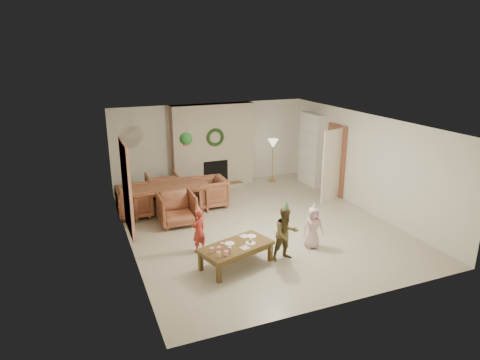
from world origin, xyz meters
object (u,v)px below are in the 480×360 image
dining_table (169,199)px  dining_chair_left (134,202)px  dining_chair_right (210,192)px  child_pink (313,228)px  dining_chair_near (177,209)px  coffee_table_top (236,247)px  dining_chair_far (162,187)px  child_red (199,231)px  child_plaid (286,234)px

dining_table → dining_chair_left: bearing=180.0°
dining_chair_right → child_pink: bearing=22.4°
dining_chair_near → dining_chair_right: same height
dining_table → coffee_table_top: dining_table is taller
dining_chair_far → child_red: bearing=91.6°
child_plaid → dining_chair_far: bearing=108.1°
child_plaid → child_pink: child_plaid is taller
dining_chair_right → child_red: 2.65m
dining_table → child_plaid: bearing=-64.7°
child_plaid → child_pink: size_ratio=1.23×
dining_table → dining_chair_near: size_ratio=2.34×
dining_chair_left → dining_chair_right: (1.98, -0.03, 0.00)m
dining_chair_near → dining_chair_left: size_ratio=1.00×
dining_chair_near → child_pink: (2.36, -2.29, 0.06)m
dining_chair_far → coffee_table_top: bearing=98.2°
dining_chair_far → dining_chair_left: same height
dining_chair_right → child_red: size_ratio=0.91×
child_red → child_pink: 2.40m
dining_chair_near → dining_chair_far: 1.76m
dining_chair_right → dining_chair_far: bearing=-128.7°
dining_chair_left → child_red: 2.64m
child_red → dining_chair_right: bearing=-138.9°
dining_table → child_pink: bearing=-52.7°
coffee_table_top → child_pink: child_pink is taller
dining_table → dining_chair_near: 0.88m
dining_chair_near → dining_table: bearing=90.0°
dining_chair_far → child_plaid: size_ratio=0.77×
dining_chair_near → child_pink: size_ratio=0.94×
dining_table → child_pink: (2.35, -3.17, 0.10)m
child_red → dining_chair_far: bearing=-115.0°
dining_chair_left → child_plaid: size_ratio=0.77×
child_red → child_pink: bearing=136.8°
dining_table → dining_chair_far: size_ratio=2.34×
dining_chair_near → dining_chair_right: bearing=38.7°
dining_chair_near → dining_chair_far: bearing=90.0°
dining_chair_far → dining_chair_right: (1.09, -0.89, 0.00)m
dining_chair_near → dining_chair_left: 1.24m
dining_chair_far → dining_chair_right: bearing=141.3°
dining_chair_right → coffee_table_top: (-0.54, -3.28, 0.01)m
child_pink → coffee_table_top: bearing=-162.2°
dining_chair_left → child_red: bearing=-158.4°
dining_table → child_red: 2.46m
coffee_table_top → dining_table: bearing=81.7°
dining_chair_left → child_pink: child_pink is taller
dining_chair_near → child_pink: 3.29m
dining_chair_far → dining_chair_right: 1.41m
dining_chair_far → child_plaid: child_plaid is taller
child_plaid → child_red: bearing=145.5°
dining_table → dining_chair_far: (0.01, 0.88, 0.04)m
dining_chair_far → child_pink: size_ratio=0.94×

